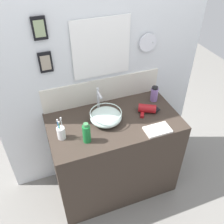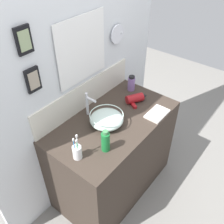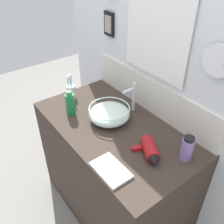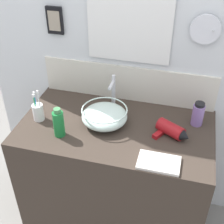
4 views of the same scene
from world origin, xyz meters
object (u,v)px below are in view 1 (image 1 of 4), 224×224
at_px(faucet, 98,98).
at_px(lotion_bottle, 154,94).
at_px(toothbrush_cup, 61,133).
at_px(hand_towel, 158,130).
at_px(glass_bowl_sink, 106,117).
at_px(hair_drier, 149,109).
at_px(soap_dispenser, 87,133).

distance_m(faucet, lotion_bottle, 0.53).
distance_m(toothbrush_cup, lotion_bottle, 0.93).
height_order(lotion_bottle, hand_towel, lotion_bottle).
distance_m(toothbrush_cup, hand_towel, 0.77).
bearing_deg(glass_bowl_sink, faucet, 90.00).
bearing_deg(faucet, hair_drier, -27.59).
xyz_separation_m(hair_drier, hand_towel, (-0.04, -0.24, -0.03)).
height_order(toothbrush_cup, lotion_bottle, toothbrush_cup).
bearing_deg(faucet, glass_bowl_sink, -90.00).
bearing_deg(hand_towel, soap_dispenser, 171.49).
xyz_separation_m(faucet, lotion_bottle, (0.52, -0.06, -0.05)).
xyz_separation_m(soap_dispenser, hand_towel, (0.57, -0.08, -0.07)).
relative_size(faucet, soap_dispenser, 1.18).
bearing_deg(glass_bowl_sink, soap_dispenser, -141.86).
bearing_deg(faucet, hand_towel, -51.41).
bearing_deg(lotion_bottle, hair_drier, -131.41).
height_order(glass_bowl_sink, soap_dispenser, soap_dispenser).
height_order(glass_bowl_sink, hair_drier, glass_bowl_sink).
bearing_deg(glass_bowl_sink, toothbrush_cup, -170.71).
bearing_deg(lotion_bottle, faucet, 173.37).
bearing_deg(hand_towel, hair_drier, 80.69).
distance_m(glass_bowl_sink, lotion_bottle, 0.54).
relative_size(faucet, hair_drier, 0.99).
relative_size(faucet, lotion_bottle, 1.43).
bearing_deg(faucet, soap_dispenser, -120.62).
height_order(glass_bowl_sink, lotion_bottle, lotion_bottle).
bearing_deg(soap_dispenser, toothbrush_cup, 149.56).
bearing_deg(glass_bowl_sink, hair_drier, -1.96).
relative_size(hair_drier, toothbrush_cup, 1.05).
bearing_deg(hair_drier, glass_bowl_sink, 178.04).
bearing_deg(hair_drier, toothbrush_cup, -176.33).
xyz_separation_m(glass_bowl_sink, soap_dispenser, (-0.21, -0.17, 0.03)).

